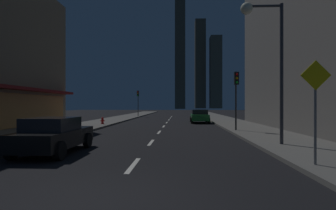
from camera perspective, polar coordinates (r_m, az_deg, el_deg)
The scene contains 14 objects.
ground_plane at distance 37.40m, azimuth 0.36°, elevation -3.07°, with size 78.00×136.00×0.10m, color black.
sidewalk_right at distance 37.76m, azimuth 11.05°, elevation -2.85°, with size 4.00×76.00×0.15m, color #605E59.
sidewalk_left at distance 38.32m, azimuth -10.17°, elevation -2.81°, with size 4.00×76.00×0.15m, color #605E59.
lane_marking_center at distance 24.24m, azimuth -0.92°, elevation -4.60°, with size 0.16×43.80×0.01m.
skyscraper_distant_tall at distance 140.63m, azimuth 2.61°, elevation 13.45°, with size 5.22×7.07×69.32m, color #444033.
skyscraper_distant_mid at distance 160.94m, azimuth 6.90°, elevation 8.62°, with size 6.15×7.82×52.16m, color #434032.
skyscraper_distant_short at distance 157.47m, azimuth 10.16°, elevation 6.86°, with size 6.43×8.48×41.53m, color #524E3D.
car_parked_near at distance 11.77m, azimuth -23.28°, elevation -5.91°, with size 1.98×4.24×1.45m.
car_parked_far at distance 29.30m, azimuth 6.76°, elevation -2.37°, with size 1.98×4.24×1.45m.
fire_hydrant_far_left at distance 26.10m, azimuth -13.85°, elevation -3.29°, with size 0.42×0.30×0.65m.
traffic_light_near_right at distance 19.62m, azimuth 14.41°, elevation 3.62°, with size 0.32×0.48×4.20m.
traffic_light_far_left at distance 44.20m, azimuth -6.45°, elevation 1.61°, with size 0.32×0.48×4.20m.
street_lamp_right at distance 13.48m, azimuth 19.79°, elevation 13.36°, with size 1.96×0.56×6.58m.
pedestrian_crossing_sign at distance 9.19m, azimuth 29.02°, elevation 0.40°, with size 0.91×0.08×3.15m.
Camera 1 is at (1.53, -5.31, 1.95)m, focal length 28.46 mm.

